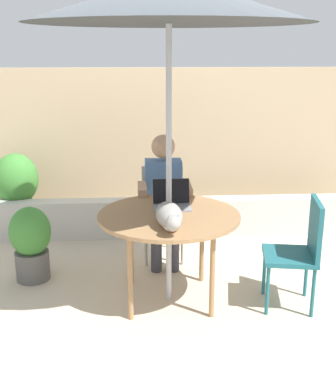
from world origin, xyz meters
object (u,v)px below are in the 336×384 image
at_px(laptop, 172,199).
at_px(potted_plant_near_fence, 17,187).
at_px(potted_plant_by_chair, 31,241).
at_px(cat, 170,216).
at_px(person_seated, 164,193).
at_px(patio_umbrella, 169,1).
at_px(patio_table, 169,220).
at_px(chair_empty, 301,246).
at_px(chair_occupied, 163,205).

bearing_deg(laptop, potted_plant_near_fence, 137.55).
xyz_separation_m(laptop, potted_plant_by_chair, (-1.22, 0.24, -0.44)).
bearing_deg(cat, person_seated, 89.32).
relative_size(patio_umbrella, laptop, 8.07).
xyz_separation_m(patio_table, person_seated, (-0.00, 0.76, 0.00)).
height_order(patio_table, cat, cat).
bearing_deg(cat, patio_umbrella, 87.61).
xyz_separation_m(patio_umbrella, person_seated, (-0.00, 0.76, -1.62)).
height_order(patio_umbrella, person_seated, patio_umbrella).
relative_size(potted_plant_near_fence, potted_plant_by_chair, 1.32).
bearing_deg(cat, patio_table, 87.61).
height_order(patio_table, potted_plant_near_fence, potted_plant_near_fence).
height_order(cat, potted_plant_near_fence, cat).
height_order(patio_umbrella, cat, patio_umbrella).
relative_size(person_seated, laptop, 4.00).
height_order(laptop, cat, laptop).
distance_m(patio_umbrella, potted_plant_by_chair, 2.31).
bearing_deg(cat, chair_empty, 6.83).
xyz_separation_m(patio_umbrella, potted_plant_near_fence, (-1.56, 1.66, -1.79)).
height_order(chair_occupied, potted_plant_near_fence, potted_plant_near_fence).
bearing_deg(chair_occupied, cat, -90.59).
distance_m(person_seated, cat, 1.07).
bearing_deg(patio_table, chair_occupied, 90.00).
bearing_deg(potted_plant_near_fence, potted_plant_by_chair, -72.68).
bearing_deg(potted_plant_near_fence, chair_empty, -35.40).
bearing_deg(person_seated, laptop, -86.40).
relative_size(patio_table, cat, 1.71).
distance_m(chair_occupied, potted_plant_near_fence, 1.73).
height_order(patio_umbrella, chair_empty, patio_umbrella).
distance_m(patio_umbrella, cat, 1.51).
bearing_deg(chair_empty, potted_plant_near_fence, 144.60).
bearing_deg(patio_umbrella, laptop, 79.81).
relative_size(chair_occupied, cat, 1.34).
bearing_deg(patio_table, patio_umbrella, 0.00).
distance_m(patio_table, chair_empty, 1.05).
relative_size(chair_empty, person_seated, 0.72).
distance_m(chair_occupied, chair_empty, 1.49).
height_order(patio_umbrella, potted_plant_by_chair, patio_umbrella).
bearing_deg(person_seated, potted_plant_by_chair, -164.78).
xyz_separation_m(patio_table, potted_plant_by_chair, (-1.18, 0.44, -0.32)).
xyz_separation_m(patio_table, patio_umbrella, (0.00, 0.00, 1.62)).
bearing_deg(patio_table, chair_empty, -9.84).
height_order(patio_umbrella, chair_occupied, patio_umbrella).
bearing_deg(cat, laptop, 84.50).
bearing_deg(patio_table, laptop, 79.81).
relative_size(patio_table, chair_empty, 1.27).
height_order(chair_occupied, person_seated, person_seated).
xyz_separation_m(patio_table, potted_plant_near_fence, (-1.56, 1.66, -0.17)).
distance_m(cat, potted_plant_by_chair, 1.45).
bearing_deg(potted_plant_near_fence, laptop, -42.45).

